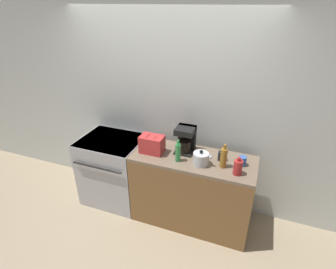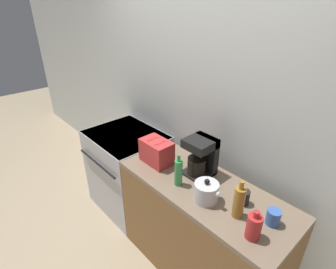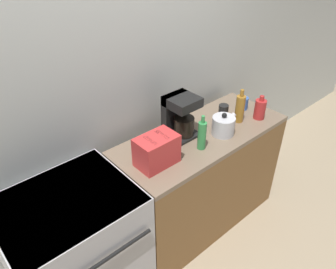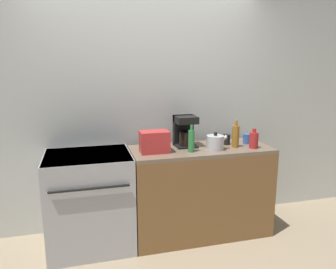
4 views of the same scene
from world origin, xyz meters
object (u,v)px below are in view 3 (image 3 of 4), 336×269
object	(u,v)px
bottle_amber	(240,108)
cup_blue	(243,103)
bottle_red	(260,109)
cup_black	(223,111)
stove	(77,250)
kettle	(223,125)
toaster	(157,151)
coffee_maker	(180,115)
bottle_green	(202,135)

from	to	relation	value
bottle_amber	cup_blue	size ratio (longest dim) A/B	2.64
bottle_red	bottle_amber	bearing A→B (deg)	153.81
bottle_amber	cup_black	size ratio (longest dim) A/B	2.59
stove	bottle_red	xyz separation A→B (m)	(1.63, -0.18, 0.54)
bottle_red	cup_black	world-z (taller)	bottle_red
bottle_red	kettle	bearing A→B (deg)	173.91
toaster	bottle_amber	distance (m)	0.84
kettle	coffee_maker	distance (m)	0.34
kettle	cup_blue	bearing A→B (deg)	18.83
kettle	toaster	world-z (taller)	toaster
coffee_maker	bottle_green	distance (m)	0.24
stove	cup_black	distance (m)	1.51
bottle_red	cup_black	bearing A→B (deg)	134.33
kettle	bottle_green	xyz separation A→B (m)	(-0.26, -0.02, 0.04)
coffee_maker	cup_black	xyz separation A→B (m)	(0.44, -0.05, -0.11)
kettle	bottle_amber	bearing A→B (deg)	9.04
stove	kettle	world-z (taller)	kettle
coffee_maker	bottle_red	world-z (taller)	coffee_maker
coffee_maker	cup_black	world-z (taller)	coffee_maker
cup_black	cup_blue	bearing A→B (deg)	-5.07
bottle_amber	bottle_red	bearing A→B (deg)	-26.19
toaster	bottle_amber	world-z (taller)	bottle_amber
stove	cup_blue	distance (m)	1.73
stove	toaster	bearing A→B (deg)	-8.00
bottle_amber	bottle_red	size ratio (longest dim) A/B	1.38
cup_blue	cup_black	size ratio (longest dim) A/B	0.98
stove	coffee_maker	world-z (taller)	coffee_maker
cup_blue	stove	bearing A→B (deg)	-179.88
stove	bottle_amber	bearing A→B (deg)	-4.06
cup_blue	cup_black	xyz separation A→B (m)	(-0.23, 0.02, 0.00)
stove	kettle	bearing A→B (deg)	-6.56
toaster	cup_blue	world-z (taller)	toaster
stove	bottle_green	xyz separation A→B (m)	(0.97, -0.16, 0.56)
bottle_green	kettle	bearing A→B (deg)	4.80
toaster	cup_black	world-z (taller)	toaster
coffee_maker	cup_blue	bearing A→B (deg)	-6.19
bottle_red	bottle_green	xyz separation A→B (m)	(-0.66, 0.02, 0.03)
kettle	bottle_amber	distance (m)	0.24
bottle_green	cup_black	bearing A→B (deg)	22.43
bottle_green	cup_black	distance (m)	0.49
toaster	bottle_amber	bearing A→B (deg)	-1.10
coffee_maker	stove	bearing A→B (deg)	-175.58
bottle_red	bottle_green	world-z (taller)	bottle_green
toaster	cup_blue	xyz separation A→B (m)	(1.03, 0.09, -0.05)
coffee_maker	bottle_green	xyz separation A→B (m)	(-0.01, -0.24, -0.05)
bottle_green	cup_blue	distance (m)	0.70
toaster	coffee_maker	bearing A→B (deg)	24.59
toaster	bottle_red	xyz separation A→B (m)	(1.00, -0.10, -0.02)
toaster	bottle_amber	xyz separation A→B (m)	(0.84, -0.02, 0.01)
toaster	bottle_green	distance (m)	0.35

